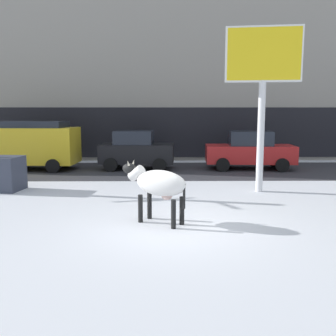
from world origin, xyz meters
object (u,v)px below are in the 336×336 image
object	(u,v)px
billboard	(263,65)
car_black_hatchback	(136,150)
car_yellow_van	(29,144)
pedestrian_near_billboard	(3,147)
cow_holstein	(159,184)
car_red_sedan	(250,150)

from	to	relation	value
billboard	car_black_hatchback	bearing A→B (deg)	131.10
car_yellow_van	car_black_hatchback	distance (m)	5.13
car_black_hatchback	pedestrian_near_billboard	bearing A→B (deg)	161.94
car_yellow_van	pedestrian_near_billboard	size ratio (longest dim) A/B	2.72
cow_holstein	pedestrian_near_billboard	world-z (taller)	pedestrian_near_billboard
billboard	pedestrian_near_billboard	world-z (taller)	billboard
car_yellow_van	car_red_sedan	distance (m)	10.61
cow_holstein	pedestrian_near_billboard	distance (m)	14.35
car_yellow_van	car_black_hatchback	xyz separation A→B (m)	(5.12, 0.11, -0.32)
cow_holstein	car_yellow_van	world-z (taller)	car_yellow_van
billboard	pedestrian_near_billboard	bearing A→B (deg)	147.27
billboard	car_red_sedan	size ratio (longest dim) A/B	1.29
billboard	car_red_sedan	xyz separation A→B (m)	(0.84, 5.29, -3.41)
car_yellow_van	car_black_hatchback	bearing A→B (deg)	1.26
car_black_hatchback	car_red_sedan	distance (m)	5.48
billboard	car_yellow_van	distance (m)	11.48
cow_holstein	car_yellow_van	bearing A→B (deg)	125.14
car_yellow_van	car_black_hatchback	world-z (taller)	car_yellow_van
billboard	car_yellow_van	world-z (taller)	billboard
car_black_hatchback	pedestrian_near_billboard	world-z (taller)	car_black_hatchback
car_red_sedan	billboard	bearing A→B (deg)	-99.04
car_yellow_van	car_red_sedan	bearing A→B (deg)	0.46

